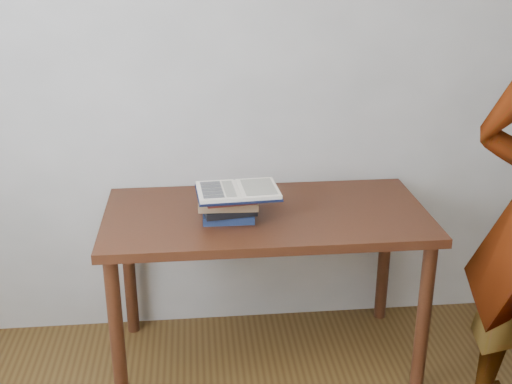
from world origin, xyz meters
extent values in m
cube|color=beige|center=(0.00, 1.75, 1.30)|extent=(3.50, 0.04, 2.60)
cube|color=#411F10|center=(0.05, 1.38, 0.74)|extent=(1.41, 0.71, 0.04)
cylinder|color=#411F10|center=(-0.59, 1.09, 0.36)|extent=(0.06, 0.06, 0.72)
cylinder|color=#411F10|center=(0.70, 1.09, 0.36)|extent=(0.06, 0.06, 0.72)
cylinder|color=#411F10|center=(-0.59, 1.67, 0.36)|extent=(0.06, 0.06, 0.72)
cylinder|color=#411F10|center=(0.70, 1.67, 0.36)|extent=(0.06, 0.06, 0.72)
cube|color=#19294B|center=(-0.12, 1.33, 0.77)|extent=(0.22, 0.18, 0.03)
cube|color=black|center=(-0.12, 1.31, 0.80)|extent=(0.24, 0.17, 0.03)
cube|color=#9F7952|center=(-0.12, 1.32, 0.83)|extent=(0.26, 0.17, 0.03)
cube|color=maroon|center=(-0.11, 1.31, 0.87)|extent=(0.23, 0.19, 0.03)
cube|color=black|center=(-0.08, 1.30, 0.88)|extent=(0.36, 0.26, 0.01)
cube|color=#EFE6CF|center=(-0.16, 1.29, 0.90)|extent=(0.18, 0.24, 0.02)
cube|color=#EFE6CF|center=(0.01, 1.30, 0.90)|extent=(0.18, 0.24, 0.02)
cylinder|color=#EFE6CF|center=(-0.08, 1.30, 0.90)|extent=(0.03, 0.23, 0.01)
cube|color=black|center=(-0.19, 1.37, 0.91)|extent=(0.09, 0.04, 0.00)
cube|color=black|center=(-0.19, 1.33, 0.91)|extent=(0.09, 0.04, 0.00)
cube|color=black|center=(-0.19, 1.29, 0.91)|extent=(0.09, 0.04, 0.00)
cube|color=black|center=(-0.18, 1.25, 0.91)|extent=(0.09, 0.04, 0.00)
cube|color=black|center=(-0.18, 1.21, 0.91)|extent=(0.09, 0.04, 0.00)
cube|color=beige|center=(-0.11, 1.29, 0.91)|extent=(0.05, 0.19, 0.00)
cube|color=beige|center=(0.01, 1.30, 0.91)|extent=(0.14, 0.20, 0.00)
camera|label=1|loc=(-0.25, -1.18, 1.86)|focal=45.00mm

